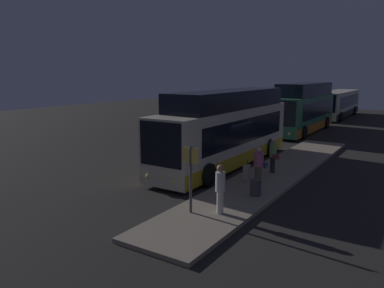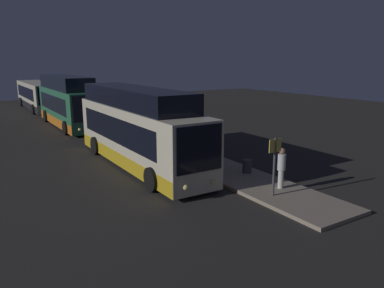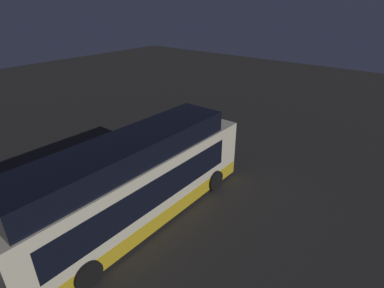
% 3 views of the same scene
% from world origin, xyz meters
% --- Properties ---
extents(ground, '(80.00, 80.00, 0.00)m').
position_xyz_m(ground, '(0.00, 0.00, 0.00)').
color(ground, '#2B2826').
extents(platform, '(20.00, 2.76, 0.16)m').
position_xyz_m(platform, '(0.00, 2.98, 0.08)').
color(platform, gray).
rests_on(platform, ground).
extents(bus_lead, '(11.82, 2.71, 4.11)m').
position_xyz_m(bus_lead, '(-0.60, -0.12, 1.85)').
color(bus_lead, beige).
rests_on(bus_lead, ground).
extents(bus_second, '(11.09, 2.73, 4.20)m').
position_xyz_m(bus_second, '(-14.91, -0.12, 1.88)').
color(bus_second, '#2D704C').
rests_on(bus_second, ground).
extents(bus_third, '(12.62, 2.84, 3.00)m').
position_xyz_m(bus_third, '(-28.26, -0.12, 1.49)').
color(bus_third, beige).
rests_on(bus_third, ground).
extents(passenger_boarding, '(0.36, 0.36, 1.76)m').
position_xyz_m(passenger_boarding, '(6.43, 3.33, 1.13)').
color(passenger_boarding, silver).
rests_on(passenger_boarding, platform).
extents(passenger_waiting, '(0.56, 0.60, 1.77)m').
position_xyz_m(passenger_waiting, '(0.16, 2.87, 1.12)').
color(passenger_waiting, '#2D2D33').
rests_on(passenger_waiting, platform).
extents(passenger_with_bags, '(0.66, 0.70, 1.63)m').
position_xyz_m(passenger_with_bags, '(2.12, 2.95, 1.02)').
color(passenger_with_bags, '#6B604C').
rests_on(passenger_with_bags, platform).
extents(suitcase, '(0.33, 0.26, 0.95)m').
position_xyz_m(suitcase, '(2.06, 2.35, 0.51)').
color(suitcase, beige).
rests_on(suitcase, platform).
extents(sign_post, '(0.10, 0.63, 2.39)m').
position_xyz_m(sign_post, '(6.92, 2.42, 1.67)').
color(sign_post, '#4C4C51').
rests_on(sign_post, platform).
extents(trash_bin, '(0.44, 0.44, 0.65)m').
position_xyz_m(trash_bin, '(3.92, 3.59, 0.48)').
color(trash_bin, '#3F3F44').
rests_on(trash_bin, platform).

